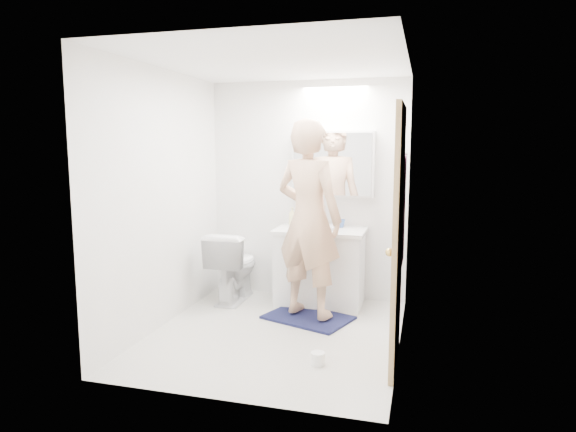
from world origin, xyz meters
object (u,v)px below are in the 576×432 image
(toilet_paper_roll, at_px, (318,358))
(toilet, at_px, (233,266))
(person, at_px, (309,219))
(soap_bottle_b, at_px, (310,218))
(soap_bottle_a, at_px, (292,216))
(toothbrush_cup, at_px, (341,223))
(vanity_cabinet, at_px, (320,269))
(medicine_cabinet, at_px, (333,164))

(toilet_paper_roll, bearing_deg, toilet, 131.91)
(person, xyz_separation_m, soap_bottle_b, (-0.14, 0.68, -0.09))
(toilet, bearing_deg, soap_bottle_a, -156.57)
(toothbrush_cup, bearing_deg, toilet_paper_roll, -86.39)
(toilet, relative_size, toothbrush_cup, 8.30)
(vanity_cabinet, height_order, soap_bottle_a, soap_bottle_a)
(person, height_order, soap_bottle_a, person)
(vanity_cabinet, height_order, person, person)
(soap_bottle_b, bearing_deg, medicine_cabinet, 6.96)
(soap_bottle_a, xyz_separation_m, toothbrush_cup, (0.54, 0.01, -0.06))
(medicine_cabinet, relative_size, toilet_paper_roll, 8.00)
(toilet, xyz_separation_m, soap_bottle_b, (0.79, 0.30, 0.52))
(vanity_cabinet, xyz_separation_m, toothbrush_cup, (0.19, 0.16, 0.47))
(person, relative_size, toothbrush_cup, 20.37)
(toothbrush_cup, bearing_deg, vanity_cabinet, -140.17)
(toilet, relative_size, toilet_paper_roll, 7.04)
(toilet, xyz_separation_m, toothbrush_cup, (1.14, 0.28, 0.48))
(medicine_cabinet, xyz_separation_m, soap_bottle_a, (-0.44, -0.06, -0.58))
(medicine_cabinet, bearing_deg, toilet, -162.59)
(vanity_cabinet, height_order, toilet_paper_roll, vanity_cabinet)
(medicine_cabinet, distance_m, person, 0.87)
(soap_bottle_b, bearing_deg, vanity_cabinet, -48.99)
(toothbrush_cup, xyz_separation_m, toilet_paper_roll, (0.10, -1.66, -0.81))
(soap_bottle_b, height_order, toothbrush_cup, soap_bottle_b)
(vanity_cabinet, bearing_deg, soap_bottle_a, 156.81)
(medicine_cabinet, height_order, person, person)
(vanity_cabinet, bearing_deg, toilet, -173.08)
(person, bearing_deg, vanity_cabinet, -71.91)
(vanity_cabinet, relative_size, person, 0.47)
(toilet_paper_roll, bearing_deg, soap_bottle_b, 105.08)
(toilet, xyz_separation_m, soap_bottle_a, (0.60, 0.27, 0.53))
(toilet_paper_roll, bearing_deg, medicine_cabinet, 96.91)
(medicine_cabinet, relative_size, toilet, 1.14)
(person, relative_size, soap_bottle_b, 10.78)
(medicine_cabinet, bearing_deg, person, -98.24)
(person, bearing_deg, soap_bottle_a, -42.94)
(medicine_cabinet, height_order, soap_bottle_b, medicine_cabinet)
(toilet, bearing_deg, toilet_paper_roll, 131.41)
(toilet_paper_roll, bearing_deg, toothbrush_cup, 93.61)
(vanity_cabinet, relative_size, medicine_cabinet, 1.02)
(medicine_cabinet, xyz_separation_m, toothbrush_cup, (0.10, -0.05, -0.64))
(vanity_cabinet, bearing_deg, medicine_cabinet, 66.98)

